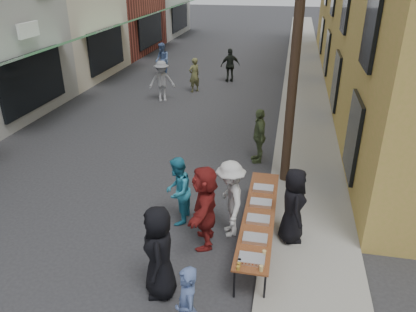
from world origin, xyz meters
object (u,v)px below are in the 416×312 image
at_px(utility_pole_near, 298,25).
at_px(server, 293,205).
at_px(guest_front_a, 159,252).
at_px(catering_tray_sausage, 252,259).
at_px(guest_front_c, 178,191).
at_px(serving_table, 259,215).

xyz_separation_m(utility_pole_near, server, (0.23, -2.90, -3.51)).
bearing_deg(guest_front_a, catering_tray_sausage, 86.27).
distance_m(catering_tray_sausage, server, 1.92).
distance_m(catering_tray_sausage, guest_front_a, 1.76).
height_order(catering_tray_sausage, guest_front_c, guest_front_c).
relative_size(serving_table, guest_front_a, 2.07).
bearing_deg(utility_pole_near, serving_table, -99.43).
bearing_deg(catering_tray_sausage, guest_front_c, 134.62).
relative_size(utility_pole_near, guest_front_c, 5.16).
relative_size(serving_table, catering_tray_sausage, 8.00).
xyz_separation_m(catering_tray_sausage, guest_front_c, (-2.03, 2.05, 0.08)).
height_order(utility_pole_near, catering_tray_sausage, utility_pole_near).
distance_m(serving_table, guest_front_a, 2.66).
bearing_deg(utility_pole_near, guest_front_c, -134.11).
bearing_deg(utility_pole_near, server, -85.44).
height_order(serving_table, guest_front_c, guest_front_c).
distance_m(catering_tray_sausage, guest_front_c, 2.89).
relative_size(serving_table, server, 2.24).
xyz_separation_m(serving_table, catering_tray_sausage, (-0.00, -1.65, 0.08)).
bearing_deg(guest_front_c, serving_table, 78.38).
bearing_deg(server, utility_pole_near, -6.19).
height_order(utility_pole_near, guest_front_c, utility_pole_near).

